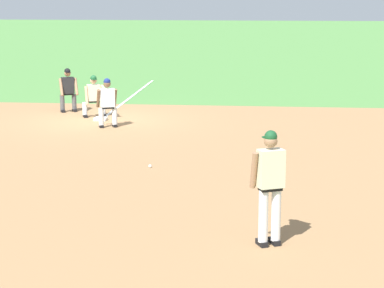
{
  "coord_description": "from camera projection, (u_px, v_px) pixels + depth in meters",
  "views": [
    {
      "loc": [
        -22.56,
        -5.19,
        3.97
      ],
      "look_at": [
        -7.85,
        -3.68,
        0.93
      ],
      "focal_mm": 70.0,
      "sensor_mm": 36.0,
      "label": 1
    }
  ],
  "objects": [
    {
      "name": "ground_plane",
      "position": [
        101.0,
        120.0,
        23.3
      ],
      "size": [
        160.0,
        160.0,
        0.0
      ],
      "primitive_type": "plane",
      "color": "#518942"
    },
    {
      "name": "pitcher",
      "position": [
        270.0,
        180.0,
        11.68
      ],
      "size": [
        0.83,
        0.59,
        1.86
      ],
      "color": "black",
      "rests_on": "ground"
    },
    {
      "name": "first_baseman",
      "position": [
        95.0,
        94.0,
        23.75
      ],
      "size": [
        0.84,
        0.99,
        1.34
      ],
      "color": "black",
      "rests_on": "ground"
    },
    {
      "name": "baserunner",
      "position": [
        108.0,
        101.0,
        21.94
      ],
      "size": [
        0.59,
        0.67,
        1.46
      ],
      "color": "black",
      "rests_on": "ground"
    },
    {
      "name": "baseball",
      "position": [
        150.0,
        166.0,
        17.06
      ],
      "size": [
        0.07,
        0.07,
        0.07
      ],
      "primitive_type": "sphere",
      "color": "white",
      "rests_on": "ground"
    },
    {
      "name": "umpire",
      "position": [
        68.0,
        88.0,
        24.76
      ],
      "size": [
        0.61,
        0.67,
        1.46
      ],
      "color": "black",
      "rests_on": "ground"
    },
    {
      "name": "first_base_bag",
      "position": [
        101.0,
        119.0,
        23.29
      ],
      "size": [
        0.38,
        0.38,
        0.09
      ],
      "primitive_type": "cube",
      "color": "white",
      "rests_on": "ground"
    },
    {
      "name": "foul_line_stripe",
      "position": [
        131.0,
        97.0,
        28.43
      ],
      "size": [
        10.53,
        0.1,
        0.0
      ],
      "primitive_type": "cube",
      "color": "white",
      "rests_on": "ground"
    },
    {
      "name": "infield_dirt_patch",
      "position": [
        157.0,
        162.0,
        17.58
      ],
      "size": [
        18.0,
        18.0,
        0.01
      ],
      "primitive_type": "cube",
      "color": "#9E754C",
      "rests_on": "ground"
    }
  ]
}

